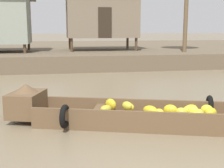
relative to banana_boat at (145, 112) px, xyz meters
name	(u,v)px	position (x,y,z in m)	size (l,w,h in m)	color
ground_plane	(93,80)	(-0.44, 6.39, -0.30)	(300.00, 300.00, 0.00)	#7A6B51
riverbank_strip	(75,51)	(-0.44, 18.61, 0.12)	(160.00, 20.00, 0.84)	brown
banana_boat	(145,112)	(0.00, 0.00, 0.00)	(6.21, 2.88, 0.89)	brown
stilt_house_mid_left	(101,14)	(0.94, 13.02, 2.81)	(5.06, 3.24, 4.21)	#4C3826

